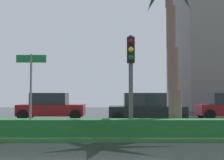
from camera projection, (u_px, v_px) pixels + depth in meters
ground_plane at (42, 132)px, 12.57m from camera, size 90.00×42.00×0.10m
median_strip at (36, 132)px, 11.58m from camera, size 85.50×4.00×0.15m
median_hedge at (26, 127)px, 10.20m from camera, size 76.50×0.70×0.60m
traffic_signal_median_right at (129, 66)px, 10.42m from camera, size 0.28×0.43×3.72m
street_name_sign at (29, 83)px, 10.17m from camera, size 1.10×0.08×3.00m
car_in_traffic_leading at (50, 107)px, 18.32m from camera, size 4.30×2.02×1.72m
car_in_traffic_second at (144, 109)px, 15.87m from camera, size 4.30×2.02×1.72m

